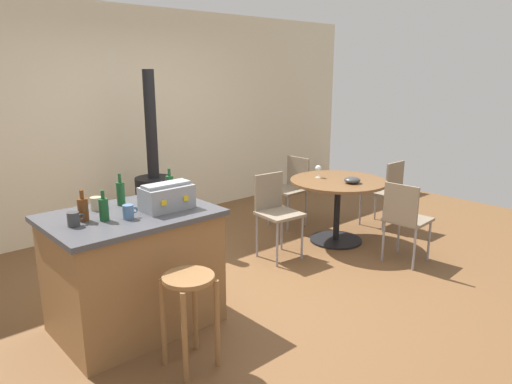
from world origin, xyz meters
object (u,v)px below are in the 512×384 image
at_px(folding_chair_right, 276,208).
at_px(bottle_2, 104,209).
at_px(folding_chair_left, 291,186).
at_px(wine_glass, 318,169).
at_px(cup_1, 96,203).
at_px(serving_bowl, 352,180).
at_px(folding_chair_near, 405,216).
at_px(bottle_1, 170,185).
at_px(kitchen_island, 134,270).
at_px(folding_chair_far, 386,188).
at_px(dining_table, 338,194).
at_px(cup_2, 74,219).
at_px(bottle_3, 121,193).
at_px(toolbox, 167,197).
at_px(cup_0, 128,212).
at_px(wood_stove, 155,197).
at_px(bottle_0, 83,209).
at_px(wooden_stool, 189,300).

relative_size(folding_chair_right, bottle_2, 4.06).
bearing_deg(folding_chair_left, wine_glass, -103.60).
relative_size(cup_1, serving_bowl, 0.68).
distance_m(folding_chair_near, bottle_1, 2.40).
bearing_deg(kitchen_island, folding_chair_far, 1.20).
xyz_separation_m(dining_table, bottle_2, (-2.86, -0.19, 0.44)).
relative_size(folding_chair_right, bottle_1, 3.83).
bearing_deg(cup_2, bottle_3, 28.97).
bearing_deg(serving_bowl, kitchen_island, 178.69).
relative_size(kitchen_island, wine_glass, 8.41).
xyz_separation_m(kitchen_island, bottle_1, (0.49, 0.23, 0.54)).
xyz_separation_m(folding_chair_right, cup_1, (-1.94, -0.05, 0.43)).
bearing_deg(bottle_3, folding_chair_near, -20.37).
height_order(toolbox, serving_bowl, toolbox).
xyz_separation_m(cup_0, cup_2, (-0.35, 0.10, -0.00)).
height_order(folding_chair_far, wood_stove, wood_stove).
height_order(folding_chair_left, bottle_2, bottle_2).
xyz_separation_m(bottle_2, serving_bowl, (2.84, -0.01, -0.23)).
height_order(kitchen_island, cup_1, cup_1).
bearing_deg(folding_chair_right, bottle_0, -173.36).
distance_m(dining_table, folding_chair_far, 0.88).
relative_size(folding_chair_far, folding_chair_left, 0.98).
bearing_deg(dining_table, folding_chair_far, -4.28).
distance_m(cup_1, serving_bowl, 2.79).
height_order(kitchen_island, wine_glass, kitchen_island).
bearing_deg(folding_chair_far, cup_2, -178.49).
bearing_deg(wine_glass, folding_chair_right, -173.51).
distance_m(kitchen_island, wine_glass, 2.62).
height_order(wooden_stool, bottle_2, bottle_2).
xyz_separation_m(toolbox, bottle_0, (-0.59, 0.15, -0.01)).
bearing_deg(toolbox, wooden_stool, -111.10).
distance_m(folding_chair_left, wood_stove, 1.71).
height_order(folding_chair_far, bottle_0, bottle_0).
bearing_deg(bottle_0, cup_1, 47.13).
bearing_deg(kitchen_island, bottle_1, 25.47).
relative_size(folding_chair_far, bottle_2, 3.90).
relative_size(dining_table, cup_2, 9.37).
bearing_deg(folding_chair_right, bottle_3, -178.09).
distance_m(bottle_1, serving_bowl, 2.17).
xyz_separation_m(cup_2, wine_glass, (2.99, 0.41, -0.13)).
bearing_deg(cup_2, bottle_2, -6.01).
xyz_separation_m(dining_table, wood_stove, (-1.49, 1.52, -0.07)).
distance_m(dining_table, wood_stove, 2.13).
bearing_deg(folding_chair_near, wood_stove, 121.96).
distance_m(bottle_0, wine_glass, 2.92).
distance_m(bottle_1, cup_0, 0.67).
bearing_deg(folding_chair_far, wooden_stool, -167.24).
bearing_deg(toolbox, dining_table, 5.83).
xyz_separation_m(bottle_0, bottle_3, (0.38, 0.19, 0.01)).
height_order(kitchen_island, wood_stove, wood_stove).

